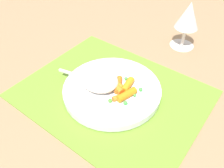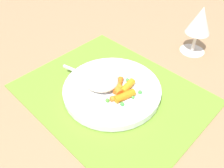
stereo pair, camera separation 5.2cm
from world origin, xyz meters
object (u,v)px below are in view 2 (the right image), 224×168
(plate, at_px, (112,90))
(carrot_portion, at_px, (121,89))
(fork, at_px, (101,82))
(rice_mound, at_px, (100,79))
(wine_glass, at_px, (200,22))

(plate, relative_size, carrot_portion, 2.85)
(carrot_portion, xyz_separation_m, fork, (-0.06, -0.01, -0.01))
(fork, bearing_deg, carrot_portion, 11.26)
(fork, bearing_deg, rice_mound, -82.92)
(carrot_portion, height_order, wine_glass, wine_glass)
(rice_mound, relative_size, fork, 0.50)
(rice_mound, relative_size, wine_glass, 0.69)
(plate, bearing_deg, wine_glass, 81.67)
(plate, relative_size, rice_mound, 2.43)
(rice_mound, distance_m, wine_glass, 0.33)
(plate, bearing_deg, rice_mound, -156.27)
(fork, height_order, wine_glass, wine_glass)
(carrot_portion, xyz_separation_m, wine_glass, (0.02, 0.30, 0.06))
(plate, bearing_deg, carrot_portion, 9.23)
(plate, relative_size, fork, 1.22)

